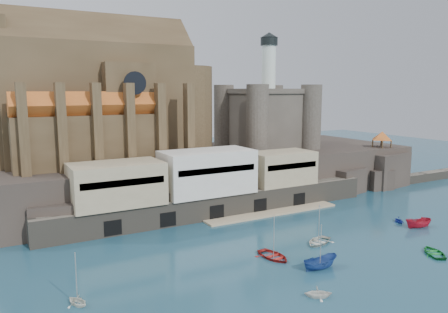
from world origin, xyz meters
name	(u,v)px	position (x,y,z in m)	size (l,w,h in m)	color
ground	(326,242)	(0.00, 0.00, 0.00)	(300.00, 300.00, 0.00)	navy
promontory	(214,173)	(-0.19, 39.37, 4.92)	(100.00, 36.00, 10.00)	black
quay	(207,186)	(-10.19, 23.07, 6.07)	(70.00, 12.00, 13.05)	#615A4E
church	(108,102)	(-24.13, 41.85, 22.13)	(47.00, 25.93, 30.51)	#463520
castle_keep	(266,115)	(16.08, 41.08, 18.31)	(21.20, 21.20, 29.30)	#443D35
rock_outcrop	(381,170)	(42.00, 25.84, 4.02)	(14.50, 10.50, 8.70)	black
pavilion	(382,137)	(42.00, 26.00, 12.73)	(6.40, 6.40, 5.40)	#463520
breakwater	(444,177)	(66.00, 24.00, 0.00)	(40.00, 3.00, 2.40)	#615A4E
boat_0	(273,258)	(-11.73, -1.48, 0.00)	(4.26, 1.24, 5.97)	#B0221D
boat_1	(318,297)	(-14.29, -14.23, 0.00)	(2.88, 1.76, 3.34)	white
boat_2	(320,269)	(-8.35, -7.84, 0.00)	(2.11, 2.16, 5.60)	#23458D
boat_3	(434,254)	(10.52, -12.12, 0.00)	(3.83, 1.11, 5.36)	#187F2F
boat_4	(78,305)	(-39.97, -2.07, 0.00)	(2.76, 1.68, 3.19)	white
boat_5	(418,228)	(19.66, -2.45, 0.00)	(2.05, 2.10, 5.45)	red
boat_6	(318,243)	(-1.63, 0.13, 0.00)	(4.14, 1.20, 5.80)	silver
boat_7	(399,222)	(19.23, 1.42, 0.00)	(2.37, 1.45, 2.75)	navy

